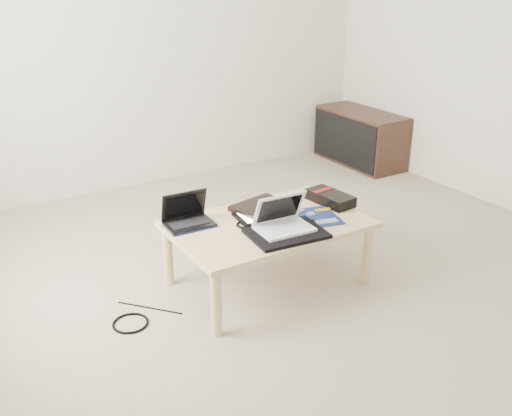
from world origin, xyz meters
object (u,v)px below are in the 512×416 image
coffee_table (268,230)px  white_laptop (283,222)px  netbook (188,218)px  gpu_box (330,198)px  media_cabinet (360,138)px

coffee_table → white_laptop: 0.19m
netbook → gpu_box: size_ratio=0.85×
gpu_box → netbook: bearing=169.3°
coffee_table → netbook: netbook is taller
media_cabinet → white_laptop: 2.57m
media_cabinet → white_laptop: bearing=-140.8°
white_laptop → gpu_box: 0.52m
netbook → white_laptop: 0.54m
coffee_table → netbook: bearing=152.7°
white_laptop → gpu_box: (0.48, 0.19, -0.03)m
netbook → white_laptop: size_ratio=0.88×
media_cabinet → netbook: 2.70m
netbook → white_laptop: (0.40, -0.36, 0.02)m
gpu_box → media_cabinet: bearing=43.5°
white_laptop → gpu_box: size_ratio=0.97×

